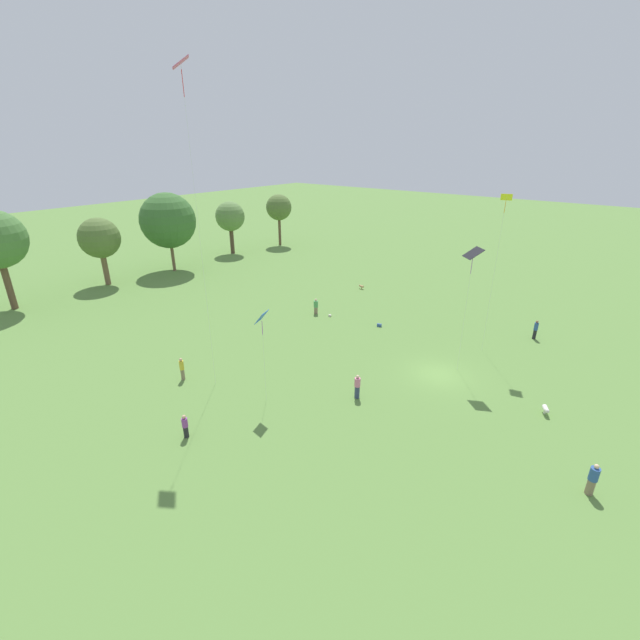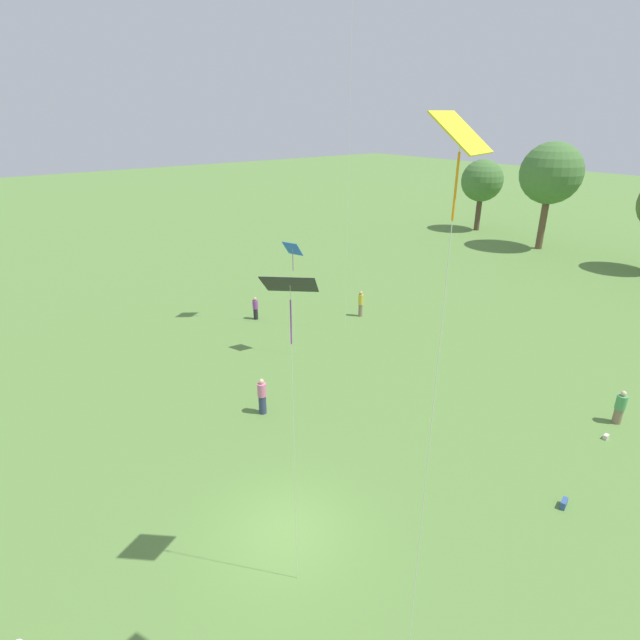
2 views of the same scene
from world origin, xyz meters
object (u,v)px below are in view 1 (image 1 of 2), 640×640
Objects in this scene: person_1 at (593,479)px; person_5 at (357,387)px; kite_3 at (505,206)px; person_3 at (182,369)px; picnic_bag_0 at (330,316)px; dog_0 at (361,286)px; picnic_bag_1 at (379,325)px; person_4 at (316,306)px; kite_0 at (262,319)px; kite_1 at (183,81)px; person_2 at (536,330)px; person_0 at (185,426)px; dog_1 at (546,409)px; kite_2 at (473,256)px.

person_5 is (0.04, 14.51, -0.02)m from person_1.
person_1 is 20.15m from kite_3.
person_3 reaches higher than picnic_bag_0.
person_5 is 17.97m from kite_3.
dog_0 reaches higher than picnic_bag_1.
kite_0 reaches higher than person_4.
person_4 is 0.13× the size of kite_3.
kite_0 is at bearing 96.51° from person_4.
kite_0 is at bearing 8.99° from person_5.
kite_1 is at bearing 166.19° from picnic_bag_1.
person_2 is (18.49, 7.11, -0.01)m from person_1.
person_3 is 9.01m from kite_0.
person_1 is 6.91× the size of picnic_bag_0.
kite_3 is 19.43× the size of dog_0.
kite_0 is at bearing -95.56° from person_0.
person_2 reaches higher than person_4.
dog_1 is at bearing 148.64° from person_4.
kite_0 is (-22.68, 12.28, 5.30)m from person_2.
person_0 is 22.01m from person_4.
kite_0 is at bearing 54.63° from person_3.
picnic_bag_0 is (11.04, 10.77, -0.81)m from person_5.
kite_1 is at bearing -47.24° from kite_2.
person_1 is 1.03× the size of person_3.
person_3 is 2.68× the size of dog_0.
dog_1 reaches higher than dog_0.
person_1 reaches higher than dog_0.
kite_2 is 0.74× the size of kite_3.
person_3 is 3.92× the size of picnic_bag_1.
picnic_bag_1 is (3.53, 9.38, -9.19)m from kite_2.
picnic_bag_1 is (-8.75, -7.86, -0.19)m from dog_0.
kite_3 is (19.31, -16.31, 11.43)m from person_3.
person_1 is at bearing 158.04° from kite_3.
kite_3 reaches higher than dog_1.
kite_3 reaches higher than person_4.
person_1 is at bearing -149.85° from person_0.
kite_1 reaches higher than picnic_bag_0.
person_4 is at bearing 47.69° from person_2.
kite_1 is at bearing -53.85° from kite_0.
person_4 reaches higher than picnic_bag_1.
dog_1 is 1.70× the size of picnic_bag_1.
kite_1 is at bearing 80.73° from person_2.
person_5 is at bearing -155.95° from picnic_bag_1.
person_0 is 0.08× the size of kite_1.
person_3 is at bearing -49.51° from kite_2.
person_5 is 0.19× the size of kite_2.
person_2 reaches higher than person_0.
kite_3 is at bearing 88.96° from person_3.
person_5 is at bearing -27.61° from kite_2.
picnic_bag_1 is at bearing -97.89° from person_5.
picnic_bag_0 is at bearing -132.25° from kite_0.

